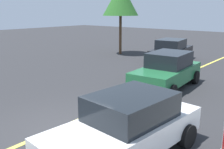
# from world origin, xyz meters

# --- Properties ---
(ground_plane) EXTENTS (80.00, 80.00, 0.00)m
(ground_plane) POSITION_xyz_m (0.00, 0.00, 0.00)
(ground_plane) COLOR #2D2D30
(lane_marking_centre) EXTENTS (28.00, 0.16, 0.01)m
(lane_marking_centre) POSITION_xyz_m (3.00, 0.00, 0.01)
(lane_marking_centre) COLOR #E0D14C
(stop_sign) EXTENTS (0.75, 0.18, 2.34)m
(stop_sign) POSITION_xyz_m (-0.86, -4.99, 1.60)
(stop_sign) COLOR gray
(stop_sign) RESTS_ON ground_plane
(car_white_approaching) EXTENTS (4.37, 2.27, 1.55)m
(car_white_approaching) POSITION_xyz_m (0.23, -2.47, 0.78)
(car_white_approaching) COLOR white
(car_white_approaching) RESTS_ON ground_plane
(car_black_mid_road) EXTENTS (4.60, 2.53, 1.57)m
(car_black_mid_road) POSITION_xyz_m (11.90, 2.36, 0.79)
(car_black_mid_road) COLOR black
(car_black_mid_road) RESTS_ON ground_plane
(car_green_near_curb) EXTENTS (4.37, 2.26, 1.63)m
(car_green_near_curb) POSITION_xyz_m (6.09, -0.42, 0.82)
(car_green_near_curb) COLOR #236B3D
(car_green_near_curb) RESTS_ON ground_plane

